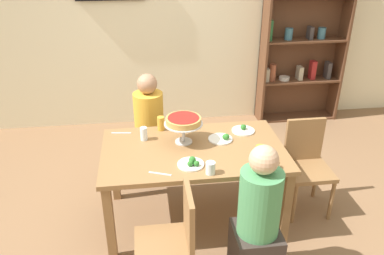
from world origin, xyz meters
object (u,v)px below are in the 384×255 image
object	(u,v)px
water_glass_clear_near	(210,168)
bookshelf	(302,39)
diner_near_right	(257,226)
cutlery_knife_near	(121,133)
deep_dish_pizza_stand	(183,122)
beer_glass_amber_tall	(161,123)
dining_table	(194,158)
salad_plate_spare	(243,130)
diner_far_left	(150,134)
water_glass_clear_far	(270,163)
beer_glass_amber_short	(260,155)
chair_near_left	(173,238)
chair_head_east	(306,162)
water_glass_clear_spare	(144,134)
salad_plate_near_diner	(191,163)
cutlery_fork_near	(160,174)
salad_plate_far_diner	(222,138)

from	to	relation	value
water_glass_clear_near	bookshelf	bearing A→B (deg)	55.90
bookshelf	diner_near_right	distance (m)	3.13
cutlery_knife_near	water_glass_clear_near	bearing A→B (deg)	140.75
deep_dish_pizza_stand	beer_glass_amber_tall	world-z (taller)	deep_dish_pizza_stand
deep_dish_pizza_stand	cutlery_knife_near	bearing A→B (deg)	156.30
dining_table	salad_plate_spare	world-z (taller)	salad_plate_spare
dining_table	diner_far_left	xyz separation A→B (m)	(-0.35, 0.78, -0.16)
deep_dish_pizza_stand	beer_glass_amber_tall	xyz separation A→B (m)	(-0.18, 0.26, -0.13)
beer_glass_amber_tall	water_glass_clear_near	world-z (taller)	beer_glass_amber_tall
water_glass_clear_far	beer_glass_amber_short	bearing A→B (deg)	132.16
diner_far_left	chair_near_left	size ratio (longest dim) A/B	1.32
chair_head_east	cutlery_knife_near	world-z (taller)	chair_head_east
water_glass_clear_far	water_glass_clear_spare	world-z (taller)	water_glass_clear_spare
salad_plate_spare	water_glass_clear_far	size ratio (longest dim) A/B	2.04
bookshelf	water_glass_clear_far	bearing A→B (deg)	-115.79
salad_plate_near_diner	cutlery_fork_near	bearing A→B (deg)	-160.73
chair_near_left	chair_head_east	bearing A→B (deg)	-57.16
bookshelf	water_glass_clear_near	world-z (taller)	bookshelf
chair_near_left	beer_glass_amber_tall	xyz separation A→B (m)	(-0.00, 1.17, 0.32)
chair_near_left	water_glass_clear_far	world-z (taller)	chair_near_left
diner_far_left	water_glass_clear_far	world-z (taller)	diner_far_left
cutlery_fork_near	cutlery_knife_near	xyz separation A→B (m)	(-0.31, 0.71, 0.00)
deep_dish_pizza_stand	diner_near_right	bearing A→B (deg)	-63.32
diner_near_right	chair_head_east	world-z (taller)	diner_near_right
beer_glass_amber_short	cutlery_fork_near	xyz separation A→B (m)	(-0.79, -0.03, -0.08)
cutlery_knife_near	deep_dish_pizza_stand	bearing A→B (deg)	164.54
dining_table	chair_head_east	world-z (taller)	chair_head_east
chair_near_left	deep_dish_pizza_stand	size ratio (longest dim) A/B	2.61
cutlery_knife_near	beer_glass_amber_short	bearing A→B (deg)	156.41
dining_table	bookshelf	distance (m)	2.69
chair_near_left	cutlery_fork_near	size ratio (longest dim) A/B	4.83
deep_dish_pizza_stand	cutlery_knife_near	xyz separation A→B (m)	(-0.55, 0.24, -0.19)
deep_dish_pizza_stand	salad_plate_spare	size ratio (longest dim) A/B	1.60
salad_plate_spare	water_glass_clear_near	bearing A→B (deg)	-122.81
diner_near_right	cutlery_knife_near	world-z (taller)	diner_near_right
chair_near_left	cutlery_knife_near	xyz separation A→B (m)	(-0.37, 1.14, 0.26)
water_glass_clear_far	bookshelf	bearing A→B (deg)	64.21
water_glass_clear_far	water_glass_clear_spare	size ratio (longest dim) A/B	0.86
dining_table	chair_head_east	distance (m)	1.07
beer_glass_amber_short	cutlery_fork_near	distance (m)	0.79
chair_near_left	water_glass_clear_far	distance (m)	0.93
chair_head_east	salad_plate_near_diner	bearing A→B (deg)	16.34
chair_head_east	salad_plate_far_diner	distance (m)	0.84
salad_plate_near_diner	diner_near_right	bearing A→B (deg)	-49.06
bookshelf	salad_plate_near_diner	distance (m)	2.90
water_glass_clear_near	water_glass_clear_far	xyz separation A→B (m)	(0.47, 0.00, 0.00)
cutlery_fork_near	cutlery_knife_near	world-z (taller)	same
chair_near_left	water_glass_clear_near	size ratio (longest dim) A/B	8.91
deep_dish_pizza_stand	salad_plate_spare	world-z (taller)	deep_dish_pizza_stand
chair_head_east	dining_table	bearing A→B (deg)	3.48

